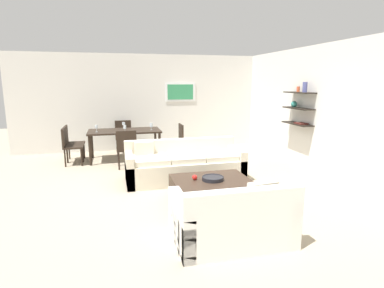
{
  "coord_description": "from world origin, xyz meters",
  "views": [
    {
      "loc": [
        -1.2,
        -5.62,
        1.94
      ],
      "look_at": [
        0.27,
        0.2,
        0.75
      ],
      "focal_mm": 29.52,
      "sensor_mm": 36.0,
      "label": 1
    }
  ],
  "objects_px": {
    "coffee_table": "(211,191)",
    "dining_chair_left_near": "(69,144)",
    "wine_glass_foot": "(125,127)",
    "dining_table": "(125,133)",
    "dining_chair_head": "(124,134)",
    "dining_chair_right_near": "(177,139)",
    "wine_glass_right_near": "(151,125)",
    "wine_glass_left_near": "(96,127)",
    "apple_on_coffee_table": "(195,177)",
    "dining_chair_left_far": "(71,141)",
    "decorative_bowl": "(213,178)",
    "wine_glass_head": "(124,124)",
    "dining_chair_foot": "(126,147)",
    "sofa_beige": "(184,165)",
    "loveseat_white": "(232,219)"
  },
  "relations": [
    {
      "from": "coffee_table",
      "to": "dining_chair_left_near",
      "type": "xyz_separation_m",
      "value": [
        -2.52,
        3.07,
        0.31
      ]
    },
    {
      "from": "coffee_table",
      "to": "wine_glass_foot",
      "type": "bearing_deg",
      "value": 113.31
    },
    {
      "from": "dining_table",
      "to": "dining_chair_head",
      "type": "distance_m",
      "value": 0.88
    },
    {
      "from": "coffee_table",
      "to": "wine_glass_foot",
      "type": "distance_m",
      "value": 3.21
    },
    {
      "from": "coffee_table",
      "to": "dining_chair_right_near",
      "type": "xyz_separation_m",
      "value": [
        0.05,
        3.07,
        0.31
      ]
    },
    {
      "from": "wine_glass_right_near",
      "to": "wine_glass_left_near",
      "type": "relative_size",
      "value": 1.05
    },
    {
      "from": "apple_on_coffee_table",
      "to": "dining_table",
      "type": "bearing_deg",
      "value": 106.71
    },
    {
      "from": "coffee_table",
      "to": "dining_table",
      "type": "height_order",
      "value": "dining_table"
    },
    {
      "from": "apple_on_coffee_table",
      "to": "dining_chair_right_near",
      "type": "relative_size",
      "value": 0.1
    },
    {
      "from": "dining_chair_right_near",
      "to": "dining_chair_left_far",
      "type": "bearing_deg",
      "value": 170.96
    },
    {
      "from": "decorative_bowl",
      "to": "dining_chair_left_near",
      "type": "relative_size",
      "value": 0.4
    },
    {
      "from": "dining_chair_left_far",
      "to": "wine_glass_right_near",
      "type": "distance_m",
      "value": 2.0
    },
    {
      "from": "wine_glass_left_near",
      "to": "wine_glass_head",
      "type": "bearing_deg",
      "value": 37.54
    },
    {
      "from": "dining_chair_left_near",
      "to": "wine_glass_foot",
      "type": "xyz_separation_m",
      "value": [
        1.29,
        -0.19,
        0.37
      ]
    },
    {
      "from": "wine_glass_right_near",
      "to": "wine_glass_left_near",
      "type": "bearing_deg",
      "value": 180.0
    },
    {
      "from": "dining_chair_foot",
      "to": "wine_glass_left_near",
      "type": "distance_m",
      "value": 1.06
    },
    {
      "from": "dining_chair_foot",
      "to": "wine_glass_right_near",
      "type": "bearing_deg",
      "value": 48.63
    },
    {
      "from": "dining_chair_left_far",
      "to": "wine_glass_left_near",
      "type": "distance_m",
      "value": 0.79
    },
    {
      "from": "decorative_bowl",
      "to": "wine_glass_foot",
      "type": "relative_size",
      "value": 1.96
    },
    {
      "from": "sofa_beige",
      "to": "dining_chair_foot",
      "type": "distance_m",
      "value": 1.57
    },
    {
      "from": "apple_on_coffee_table",
      "to": "dining_chair_head",
      "type": "height_order",
      "value": "dining_chair_head"
    },
    {
      "from": "coffee_table",
      "to": "dining_chair_left_near",
      "type": "bearing_deg",
      "value": 129.47
    },
    {
      "from": "decorative_bowl",
      "to": "dining_table",
      "type": "xyz_separation_m",
      "value": [
        -1.25,
        3.31,
        0.26
      ]
    },
    {
      "from": "dining_chair_right_near",
      "to": "wine_glass_left_near",
      "type": "relative_size",
      "value": 5.31
    },
    {
      "from": "apple_on_coffee_table",
      "to": "dining_chair_right_near",
      "type": "bearing_deg",
      "value": 84.02
    },
    {
      "from": "decorative_bowl",
      "to": "dining_chair_left_near",
      "type": "bearing_deg",
      "value": 129.17
    },
    {
      "from": "apple_on_coffee_table",
      "to": "dining_chair_foot",
      "type": "height_order",
      "value": "dining_chair_foot"
    },
    {
      "from": "wine_glass_left_near",
      "to": "coffee_table",
      "type": "bearing_deg",
      "value": -58.98
    },
    {
      "from": "wine_glass_head",
      "to": "dining_chair_right_near",
      "type": "bearing_deg",
      "value": -24.97
    },
    {
      "from": "dining_table",
      "to": "wine_glass_left_near",
      "type": "bearing_deg",
      "value": -170.32
    },
    {
      "from": "dining_chair_right_near",
      "to": "dining_chair_left_near",
      "type": "height_order",
      "value": "same"
    },
    {
      "from": "dining_table",
      "to": "wine_glass_head",
      "type": "distance_m",
      "value": 0.43
    },
    {
      "from": "wine_glass_foot",
      "to": "dining_chair_left_far",
      "type": "bearing_deg",
      "value": 155.03
    },
    {
      "from": "sofa_beige",
      "to": "coffee_table",
      "type": "bearing_deg",
      "value": -82.26
    },
    {
      "from": "sofa_beige",
      "to": "dining_chair_foot",
      "type": "relative_size",
      "value": 2.62
    },
    {
      "from": "dining_table",
      "to": "dining_chair_foot",
      "type": "relative_size",
      "value": 2.0
    },
    {
      "from": "loveseat_white",
      "to": "wine_glass_foot",
      "type": "relative_size",
      "value": 7.74
    },
    {
      "from": "dining_chair_foot",
      "to": "dining_chair_head",
      "type": "bearing_deg",
      "value": 90.0
    },
    {
      "from": "dining_chair_left_near",
      "to": "dining_chair_head",
      "type": "xyz_separation_m",
      "value": [
        1.29,
        1.07,
        0.0
      ]
    },
    {
      "from": "dining_chair_left_far",
      "to": "dining_chair_left_near",
      "type": "bearing_deg",
      "value": -90.0
    },
    {
      "from": "decorative_bowl",
      "to": "dining_chair_head",
      "type": "bearing_deg",
      "value": 106.64
    },
    {
      "from": "apple_on_coffee_table",
      "to": "dining_chair_left_near",
      "type": "distance_m",
      "value": 3.77
    },
    {
      "from": "wine_glass_right_near",
      "to": "wine_glass_head",
      "type": "xyz_separation_m",
      "value": [
        -0.66,
        0.51,
        -0.01
      ]
    },
    {
      "from": "wine_glass_head",
      "to": "dining_chair_left_near",
      "type": "bearing_deg",
      "value": -155.03
    },
    {
      "from": "decorative_bowl",
      "to": "dining_chair_left_far",
      "type": "xyz_separation_m",
      "value": [
        -2.53,
        3.52,
        0.09
      ]
    },
    {
      "from": "dining_chair_left_near",
      "to": "wine_glass_right_near",
      "type": "relative_size",
      "value": 5.05
    },
    {
      "from": "dining_chair_foot",
      "to": "dining_chair_head",
      "type": "height_order",
      "value": "same"
    },
    {
      "from": "dining_chair_left_far",
      "to": "wine_glass_head",
      "type": "relative_size",
      "value": 5.76
    },
    {
      "from": "loveseat_white",
      "to": "dining_table",
      "type": "bearing_deg",
      "value": 103.46
    },
    {
      "from": "dining_chair_left_near",
      "to": "dining_chair_left_far",
      "type": "xyz_separation_m",
      "value": [
        0.0,
        0.41,
        0.0
      ]
    }
  ]
}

